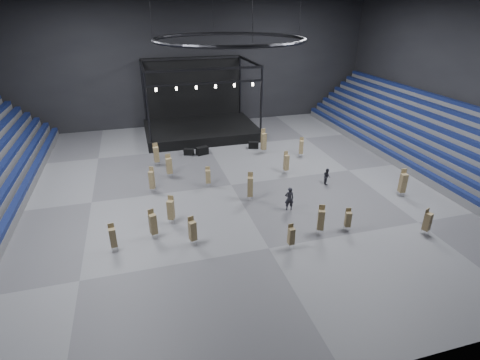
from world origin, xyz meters
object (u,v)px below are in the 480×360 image
object	(u,v)px
flight_case_left	(189,152)
flight_case_mid	(202,151)
chair_stack_10	(153,224)
chair_stack_9	(156,154)
chair_stack_3	(286,162)
crew_member	(327,176)
chair_stack_0	(291,236)
chair_stack_2	(192,230)
chair_stack_7	(171,209)
chair_stack_11	(301,147)
chair_stack_15	(208,176)
flight_case_right	(253,145)
chair_stack_16	(321,219)
chair_stack_5	(348,219)
stage	(200,122)
chair_stack_6	(403,182)
chair_stack_13	(264,141)
man_center	(289,199)
chair_stack_1	(113,237)
chair_stack_12	(169,165)
chair_stack_14	(152,179)
chair_stack_4	(250,186)
chair_stack_8	(427,221)

from	to	relation	value
flight_case_left	flight_case_mid	bearing A→B (deg)	-9.65
chair_stack_10	chair_stack_9	bearing A→B (deg)	65.33
chair_stack_3	crew_member	bearing A→B (deg)	-56.27
chair_stack_0	chair_stack_2	bearing A→B (deg)	158.41
flight_case_mid	chair_stack_7	distance (m)	14.69
chair_stack_0	chair_stack_11	size ratio (longest dim) A/B	0.84
chair_stack_15	crew_member	world-z (taller)	chair_stack_15
flight_case_right	crew_member	size ratio (longest dim) A/B	0.75
flight_case_right	chair_stack_3	size ratio (longest dim) A/B	0.50
chair_stack_3	chair_stack_16	distance (m)	11.00
flight_case_mid	chair_stack_5	bearing A→B (deg)	-67.46
stage	crew_member	xyz separation A→B (m)	(8.79, -18.45, -0.66)
chair_stack_6	chair_stack_15	world-z (taller)	chair_stack_6
chair_stack_15	chair_stack_5	bearing A→B (deg)	-42.94
chair_stack_7	chair_stack_10	size ratio (longest dim) A/B	1.00
chair_stack_15	chair_stack_11	bearing A→B (deg)	28.58
chair_stack_13	man_center	xyz separation A→B (m)	(-2.24, -12.94, -0.41)
chair_stack_1	chair_stack_3	size ratio (longest dim) A/B	0.91
chair_stack_12	chair_stack_14	size ratio (longest dim) A/B	0.98
man_center	crew_member	xyz separation A→B (m)	(5.34, 3.60, -0.24)
chair_stack_15	flight_case_left	bearing A→B (deg)	100.61
chair_stack_10	stage	bearing A→B (deg)	52.46
chair_stack_3	chair_stack_6	size ratio (longest dim) A/B	0.91
chair_stack_3	chair_stack_5	xyz separation A→B (m)	(0.49, -11.01, -0.23)
chair_stack_7	chair_stack_14	world-z (taller)	chair_stack_14
flight_case_mid	chair_stack_14	xyz separation A→B (m)	(-6.06, -7.91, 0.78)
chair_stack_3	chair_stack_6	world-z (taller)	chair_stack_6
flight_case_left	chair_stack_11	bearing A→B (deg)	-18.03
chair_stack_14	chair_stack_16	bearing A→B (deg)	-17.94
flight_case_mid	chair_stack_4	bearing A→B (deg)	-80.39
flight_case_mid	chair_stack_1	xyz separation A→B (m)	(-9.26, -16.35, 0.67)
man_center	crew_member	world-z (taller)	man_center
chair_stack_8	chair_stack_15	bearing A→B (deg)	114.49
chair_stack_11	chair_stack_3	bearing A→B (deg)	-109.38
chair_stack_13	chair_stack_15	world-z (taller)	chair_stack_13
flight_case_right	chair_stack_10	xyz separation A→B (m)	(-12.69, -15.81, 0.82)
chair_stack_1	chair_stack_14	distance (m)	9.03
chair_stack_4	crew_member	distance (m)	8.03
chair_stack_1	flight_case_mid	bearing A→B (deg)	53.87
flight_case_right	chair_stack_7	distance (m)	18.03
chair_stack_0	chair_stack_9	distance (m)	19.24
chair_stack_1	man_center	distance (m)	14.00
chair_stack_10	chair_stack_16	world-z (taller)	chair_stack_16
chair_stack_10	crew_member	bearing A→B (deg)	-3.21
flight_case_right	chair_stack_9	distance (m)	11.64
flight_case_left	man_center	bearing A→B (deg)	-67.36
chair_stack_2	chair_stack_10	world-z (taller)	chair_stack_10
chair_stack_10	man_center	world-z (taller)	chair_stack_10
chair_stack_1	chair_stack_13	xyz separation A→B (m)	(16.11, 14.93, 0.33)
chair_stack_6	chair_stack_13	size ratio (longest dim) A/B	0.91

